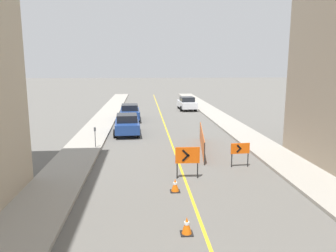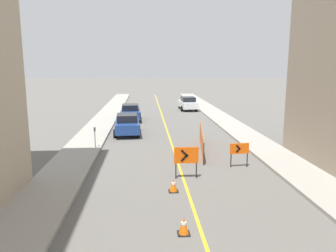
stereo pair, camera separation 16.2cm
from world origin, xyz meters
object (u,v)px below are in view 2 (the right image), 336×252
traffic_cone_fourth (184,226)px  arrow_barricade_primary (186,156)px  arrow_barricade_secondary (239,150)px  parked_car_curb_mid (130,112)px  parked_car_curb_near (127,124)px  traffic_cone_fifth (173,185)px  parked_car_curb_far (188,103)px  parking_meter_near_curb (95,133)px

traffic_cone_fourth → arrow_barricade_primary: size_ratio=0.38×
traffic_cone_fourth → arrow_barricade_secondary: bearing=61.2°
arrow_barricade_secondary → parked_car_curb_mid: size_ratio=0.29×
arrow_barricade_secondary → parked_car_curb_near: bearing=120.0°
traffic_cone_fourth → traffic_cone_fifth: 3.57m
traffic_cone_fourth → parked_car_curb_near: size_ratio=0.13×
arrow_barricade_secondary → parked_car_curb_far: (0.21, 22.71, -0.13)m
arrow_barricade_primary → parked_car_curb_near: bearing=108.7°
parking_meter_near_curb → parked_car_curb_near: bearing=69.2°
parked_car_curb_far → parked_car_curb_mid: bearing=-135.2°
arrow_barricade_primary → parked_car_curb_near: 10.98m
parked_car_curb_far → parking_meter_near_curb: 20.28m
arrow_barricade_primary → parked_car_curb_far: (3.20, 24.26, -0.27)m
traffic_cone_fourth → parked_car_curb_mid: size_ratio=0.13×
arrow_barricade_primary → arrow_barricade_secondary: arrow_barricade_primary is taller
parked_car_curb_near → parking_meter_near_curb: (-1.79, -4.70, 0.29)m
traffic_cone_fourth → parking_meter_near_curb: 11.82m
parked_car_curb_near → parked_car_curb_far: 15.26m
arrow_barricade_secondary → parking_meter_near_curb: bearing=147.3°
parked_car_curb_mid → parked_car_curb_far: same height
parked_car_curb_mid → parking_meter_near_curb: (-1.74, -11.24, 0.29)m
parked_car_curb_mid → parking_meter_near_curb: 11.38m
arrow_barricade_secondary → parked_car_curb_near: size_ratio=0.29×
traffic_cone_fourth → traffic_cone_fifth: (-0.02, 3.57, -0.00)m
parked_car_curb_mid → parked_car_curb_near: bearing=-91.8°
traffic_cone_fourth → parked_car_curb_far: bearing=82.4°
parked_car_curb_mid → parking_meter_near_curb: parked_car_curb_mid is taller
parked_car_curb_mid → parked_car_curb_far: size_ratio=0.99×
traffic_cone_fourth → traffic_cone_fifth: size_ratio=1.01×
parked_car_curb_near → parked_car_curb_mid: same height
parking_meter_near_curb → traffic_cone_fifth: bearing=-59.4°
parked_car_curb_near → parked_car_curb_mid: size_ratio=1.01×
traffic_cone_fifth → parked_car_curb_near: parked_car_curb_near is taller
traffic_cone_fifth → parking_meter_near_curb: 8.61m
parked_car_curb_mid → traffic_cone_fifth: bearing=-84.2°
traffic_cone_fifth → parked_car_curb_mid: (-2.62, 18.62, 0.52)m
arrow_barricade_secondary → parked_car_curb_far: size_ratio=0.29×
traffic_cone_fourth → parked_car_curb_far: (3.92, 29.45, 0.51)m
parking_meter_near_curb → parked_car_curb_mid: bearing=81.2°
parked_car_curb_far → parking_meter_near_curb: parked_car_curb_far is taller
parked_car_curb_near → parked_car_curb_mid: bearing=87.1°
arrow_barricade_secondary → arrow_barricade_primary: bearing=-157.8°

